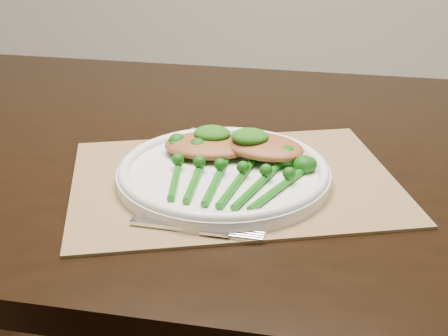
% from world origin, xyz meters
% --- Properties ---
extents(dining_table, '(1.62, 0.93, 0.75)m').
position_xyz_m(dining_table, '(-0.10, 0.02, 0.38)').
color(dining_table, black).
rests_on(dining_table, ground).
extents(placemat, '(0.54, 0.46, 0.00)m').
position_xyz_m(placemat, '(-0.06, -0.12, 0.75)').
color(placemat, olive).
rests_on(placemat, dining_table).
extents(dinner_plate, '(0.30, 0.30, 0.03)m').
position_xyz_m(dinner_plate, '(-0.08, -0.12, 0.77)').
color(dinner_plate, silver).
rests_on(dinner_plate, placemat).
extents(knife, '(0.20, 0.05, 0.01)m').
position_xyz_m(knife, '(-0.09, 0.03, 0.76)').
color(knife, silver).
rests_on(knife, placemat).
extents(fork, '(0.17, 0.03, 0.01)m').
position_xyz_m(fork, '(-0.08, -0.27, 0.76)').
color(fork, silver).
rests_on(fork, placemat).
extents(chicken_fillet_left, '(0.13, 0.10, 0.03)m').
position_xyz_m(chicken_fillet_left, '(-0.11, -0.07, 0.78)').
color(chicken_fillet_left, brown).
rests_on(chicken_fillet_left, dinner_plate).
extents(chicken_fillet_right, '(0.15, 0.13, 0.03)m').
position_xyz_m(chicken_fillet_right, '(-0.03, -0.07, 0.79)').
color(chicken_fillet_right, brown).
rests_on(chicken_fillet_right, dinner_plate).
extents(pesto_dollop_left, '(0.06, 0.05, 0.02)m').
position_xyz_m(pesto_dollop_left, '(-0.11, -0.06, 0.80)').
color(pesto_dollop_left, '#124509').
rests_on(pesto_dollop_left, chicken_fillet_left).
extents(pesto_dollop_right, '(0.06, 0.05, 0.02)m').
position_xyz_m(pesto_dollop_right, '(-0.05, -0.08, 0.81)').
color(pesto_dollop_right, '#124509').
rests_on(pesto_dollop_right, chicken_fillet_right).
extents(broccolini_bundle, '(0.19, 0.20, 0.04)m').
position_xyz_m(broccolini_bundle, '(-0.07, -0.17, 0.78)').
color(broccolini_bundle, '#0E5E0C').
rests_on(broccolini_bundle, dinner_plate).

